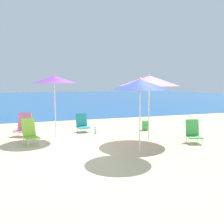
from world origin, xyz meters
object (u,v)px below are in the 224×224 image
(water_bottle, at_px, (95,131))
(beach_chair_lime, at_px, (30,132))
(beach_umbrella_pink, at_px, (149,81))
(beach_umbrella_purple, at_px, (54,79))
(beach_chair_green, at_px, (193,132))
(beach_umbrella_navy, at_px, (140,85))
(backpack_green, at_px, (146,125))
(beach_chair_pink, at_px, (23,125))
(beach_chair_teal, at_px, (82,124))

(water_bottle, bearing_deg, beach_chair_lime, -157.70)
(beach_umbrella_pink, distance_m, beach_umbrella_purple, 3.29)
(beach_umbrella_pink, xyz_separation_m, beach_chair_green, (1.20, -0.82, -1.66))
(beach_chair_lime, bearing_deg, beach_chair_green, -32.28)
(beach_umbrella_navy, height_order, backpack_green, beach_umbrella_navy)
(beach_chair_green, distance_m, beach_chair_pink, 5.99)
(beach_chair_lime, relative_size, beach_chair_pink, 0.99)
(beach_chair_green, bearing_deg, beach_chair_lime, -178.55)
(beach_umbrella_purple, relative_size, beach_chair_pink, 2.67)
(beach_chair_green, distance_m, water_bottle, 3.57)
(beach_chair_pink, height_order, backpack_green, beach_chair_pink)
(beach_umbrella_pink, xyz_separation_m, backpack_green, (0.69, 1.60, -1.81))
(beach_umbrella_purple, distance_m, beach_chair_teal, 2.19)
(beach_umbrella_purple, xyz_separation_m, water_bottle, (1.50, 0.13, -1.95))
(beach_umbrella_pink, height_order, beach_chair_pink, beach_umbrella_pink)
(beach_umbrella_navy, distance_m, beach_chair_pink, 4.84)
(beach_umbrella_navy, height_order, beach_chair_lime, beach_umbrella_navy)
(beach_umbrella_purple, distance_m, beach_chair_pink, 2.08)
(beach_chair_green, xyz_separation_m, beach_chair_pink, (-5.25, 2.88, 0.05))
(beach_chair_lime, distance_m, water_bottle, 2.60)
(backpack_green, bearing_deg, beach_chair_lime, -167.26)
(beach_chair_green, distance_m, beach_chair_teal, 4.24)
(beach_umbrella_navy, distance_m, beach_chair_lime, 3.77)
(beach_chair_pink, bearing_deg, beach_umbrella_pink, 2.69)
(beach_chair_pink, relative_size, water_bottle, 3.34)
(beach_umbrella_pink, relative_size, beach_chair_pink, 2.65)
(beach_umbrella_navy, distance_m, water_bottle, 3.46)
(beach_umbrella_pink, distance_m, beach_chair_pink, 4.82)
(beach_chair_pink, bearing_deg, water_bottle, 18.58)
(beach_umbrella_purple, height_order, beach_chair_pink, beach_umbrella_purple)
(beach_umbrella_pink, xyz_separation_m, beach_chair_pink, (-4.05, 2.05, -1.61))
(beach_umbrella_purple, bearing_deg, beach_chair_teal, 32.53)
(beach_chair_teal, distance_m, backpack_green, 2.58)
(beach_umbrella_navy, xyz_separation_m, water_bottle, (-0.48, 2.92, -1.79))
(beach_umbrella_navy, relative_size, beach_umbrella_pink, 0.94)
(backpack_green, bearing_deg, beach_chair_pink, 174.50)
(beach_umbrella_navy, relative_size, beach_umbrella_purple, 0.93)
(beach_umbrella_navy, relative_size, beach_chair_green, 2.82)
(water_bottle, bearing_deg, beach_chair_pink, 169.01)
(beach_umbrella_navy, xyz_separation_m, backpack_green, (1.67, 2.97, -1.70))
(beach_chair_teal, distance_m, water_bottle, 0.73)
(beach_umbrella_pink, relative_size, water_bottle, 8.85)
(beach_chair_lime, bearing_deg, water_bottle, 5.46)
(beach_chair_pink, bearing_deg, beach_chair_green, 0.86)
(beach_umbrella_purple, xyz_separation_m, beach_chair_green, (4.16, -2.24, -1.71))
(beach_umbrella_navy, bearing_deg, beach_umbrella_pink, 54.40)
(beach_chair_pink, distance_m, backpack_green, 4.77)
(beach_umbrella_pink, xyz_separation_m, beach_chair_teal, (-1.83, 2.14, -1.69))
(beach_umbrella_navy, bearing_deg, beach_chair_teal, 103.56)
(beach_chair_lime, height_order, beach_chair_teal, beach_chair_lime)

